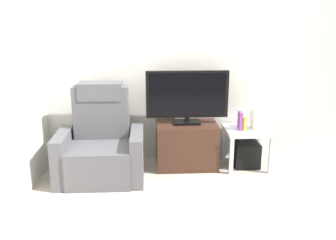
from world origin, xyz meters
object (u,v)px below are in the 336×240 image
at_px(side_table, 247,135).
at_px(game_console, 255,119).
at_px(book_middle, 244,123).
at_px(television, 187,96).
at_px(recliner_armchair, 101,146).
at_px(subwoofer_box, 246,154).
at_px(book_leftmost, 240,121).
at_px(tv_stand, 187,145).

relative_size(side_table, game_console, 2.24).
bearing_deg(book_middle, television, 174.33).
height_order(recliner_armchair, book_middle, recliner_armchair).
distance_m(side_table, subwoofer_box, 0.25).
relative_size(side_table, book_middle, 3.28).
bearing_deg(book_leftmost, tv_stand, 175.58).
bearing_deg(subwoofer_box, recliner_armchair, -172.94).
relative_size(television, book_middle, 6.02).
height_order(recliner_armchair, book_leftmost, recliner_armchair).
bearing_deg(subwoofer_box, book_middle, -159.08).
height_order(side_table, subwoofer_box, side_table).
xyz_separation_m(tv_stand, game_console, (0.83, -0.02, 0.33)).
bearing_deg(side_table, book_leftmost, -168.69).
bearing_deg(book_middle, game_console, 11.90).
bearing_deg(television, book_leftmost, -6.09).
bearing_deg(book_leftmost, game_console, 8.97).
distance_m(book_leftmost, book_middle, 0.06).
xyz_separation_m(tv_stand, television, (-0.00, 0.02, 0.62)).
relative_size(recliner_armchair, book_middle, 6.55).
relative_size(television, recliner_armchair, 0.92).
height_order(tv_stand, subwoofer_box, tv_stand).
relative_size(subwoofer_box, game_console, 1.28).
bearing_deg(book_middle, subwoofer_box, 20.92).
relative_size(television, subwoofer_box, 3.22).
xyz_separation_m(tv_stand, recliner_armchair, (-1.02, -0.25, 0.10)).
distance_m(side_table, game_console, 0.22).
distance_m(book_leftmost, game_console, 0.19).
height_order(television, game_console, television).
bearing_deg(tv_stand, book_leftmost, -4.42).
bearing_deg(recliner_armchair, book_middle, 16.04).
distance_m(recliner_armchair, book_middle, 1.74).
xyz_separation_m(book_middle, game_console, (0.14, 0.03, 0.04)).
xyz_separation_m(side_table, book_middle, (-0.05, -0.02, 0.16)).
xyz_separation_m(recliner_armchair, subwoofer_box, (1.77, 0.22, -0.22)).
bearing_deg(book_leftmost, television, 173.91).
distance_m(tv_stand, subwoofer_box, 0.75).
bearing_deg(recliner_armchair, side_table, 16.48).
bearing_deg(recliner_armchair, game_console, 16.45).
distance_m(tv_stand, television, 0.62).
bearing_deg(game_console, television, 177.35).
distance_m(television, book_middle, 0.77).
bearing_deg(recliner_armchair, subwoofer_box, 16.48).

